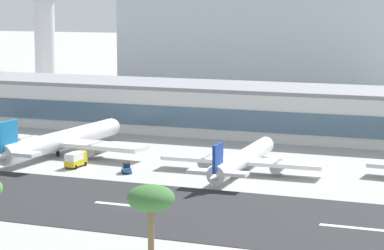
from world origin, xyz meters
The scene contains 12 objects.
ground_plane centered at (0.00, 0.00, 0.00)m, with size 1400.00×1400.00×0.00m, color #9E9E99.
runway_strip centered at (0.00, -0.32, 0.04)m, with size 800.00×34.09×0.08m, color #262628.
runway_centreline_dash_4 centered at (-0.64, -0.32, 0.09)m, with size 12.00×1.20×0.01m, color white.
runway_centreline_dash_5 centered at (40.04, -0.32, 0.09)m, with size 12.00×1.20×0.01m, color white.
terminal_building centered at (-12.70, 84.23, 6.53)m, with size 201.69×26.17×13.05m.
control_tower centered at (-89.36, 118.68, 26.85)m, with size 14.10×14.10×44.24m.
distant_hotel_block centered at (-35.68, 199.69, 21.35)m, with size 114.86×38.11×42.71m, color #A8B2BC.
airliner_blue_tail_gate_1 centered at (-36.08, 36.72, 3.37)m, with size 43.32×50.74×10.59m.
airliner_navy_tail_gate_2 centered at (9.56, 33.26, 2.79)m, with size 34.78×42.01×8.76m.
service_box_truck_0 centered at (-25.75, 26.53, 1.79)m, with size 2.72×6.02×3.25m.
service_baggage_tug_2 centered at (-12.83, 24.97, 1.05)m, with size 3.14×3.55×2.20m.
palm_tree_2 centered at (25.53, -47.11, 13.58)m, with size 5.39×5.39×15.59m.
Camera 1 is at (63.08, -129.49, 35.83)m, focal length 78.37 mm.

